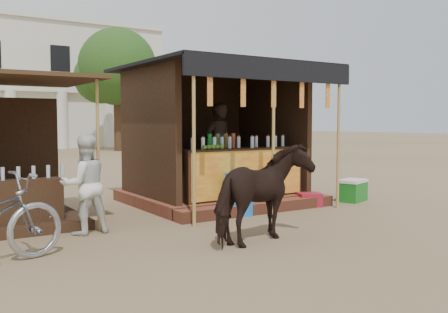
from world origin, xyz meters
name	(u,v)px	position (x,y,z in m)	size (l,w,h in m)	color
ground	(286,241)	(0.00, 0.00, 0.00)	(120.00, 120.00, 0.00)	#846B4C
main_stall	(219,153)	(1.01, 3.36, 1.03)	(3.60, 3.61, 2.78)	brown
secondary_stall	(1,174)	(-3.17, 3.24, 0.85)	(2.40, 2.40, 2.38)	#362213
cow	(264,194)	(-0.32, 0.10, 0.68)	(0.74, 1.62, 1.37)	black
bystander	(85,184)	(-2.22, 2.00, 0.75)	(0.72, 0.56, 1.49)	silver
blue_barrel	(240,194)	(0.59, 2.00, 0.38)	(0.52, 0.52, 0.76)	blue
red_crate	(309,200)	(2.27, 1.98, 0.13)	(0.43, 0.37, 0.27)	maroon
cooler	(353,190)	(3.48, 1.97, 0.23)	(0.75, 0.62, 0.46)	#19711F
tree	(113,70)	(5.81, 22.14, 4.63)	(4.50, 4.40, 7.00)	#382314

